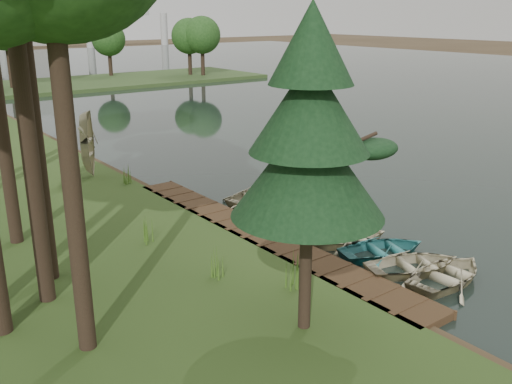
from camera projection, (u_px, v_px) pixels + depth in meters
ground at (290, 231)px, 22.40m from camera, size 300.00×300.00×0.00m
water at (391, 101)px, 54.90m from camera, size 130.00×200.00×0.05m
boardwalk at (258, 237)px, 21.43m from camera, size 1.60×16.00×0.30m
peninsula at (58, 85)px, 64.86m from camera, size 50.00×14.00×0.45m
far_trees at (21, 29)px, 61.06m from camera, size 45.60×5.60×8.80m
building_a at (19, 9)px, 143.15m from camera, size 10.00×8.00×18.00m
rowboat_0 at (448, 272)px, 17.95m from camera, size 3.48×2.60×0.69m
rowboat_1 at (414, 262)px, 18.64m from camera, size 3.88×3.33×0.68m
rowboat_2 at (383, 247)px, 19.86m from camera, size 3.73×3.12×0.66m
rowboat_3 at (348, 236)px, 20.95m from camera, size 3.62×3.09×0.63m
rowboat_4 at (337, 227)px, 21.78m from camera, size 3.62×3.15×0.63m
rowboat_5 at (307, 213)px, 23.03m from camera, size 4.76×4.14×0.82m
rowboat_6 at (289, 205)px, 24.02m from camera, size 3.96×2.85×0.81m
rowboat_7 at (268, 201)px, 24.60m from camera, size 4.37×3.78×0.76m
rowboat_8 at (258, 194)px, 25.68m from camera, size 3.71×2.97×0.68m
stored_rowboat at (92, 170)px, 28.64m from camera, size 4.01×3.72×0.68m
pine_tree at (309, 134)px, 13.48m from camera, size 3.80×3.80×8.21m
reeds_0 at (294, 272)px, 17.02m from camera, size 0.60×0.60×1.00m
reeds_1 at (216, 263)px, 17.70m from camera, size 0.60×0.60×0.93m
reeds_2 at (146, 231)px, 20.30m from camera, size 0.60×0.60×0.93m
reeds_3 at (127, 175)px, 27.48m from camera, size 0.60×0.60×0.86m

